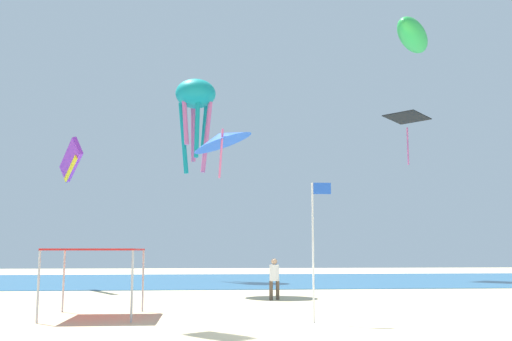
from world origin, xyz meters
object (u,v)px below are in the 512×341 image
person_leftmost (274,276)px  kite_delta_blue (221,138)px  kite_octopus_teal (196,99)px  kite_diamond_black (407,120)px  kite_parafoil_purple (71,161)px  canopy_tent (96,252)px  banner_flag (315,239)px  kite_inflatable_green (413,35)px

person_leftmost → kite_delta_blue: 7.94m
person_leftmost → kite_octopus_teal: kite_octopus_teal is taller
person_leftmost → kite_diamond_black: bearing=-145.9°
person_leftmost → kite_parafoil_purple: 14.63m
canopy_tent → kite_diamond_black: size_ratio=0.85×
kite_octopus_teal → kite_delta_blue: kite_octopus_teal is taller
person_leftmost → kite_parafoil_purple: size_ratio=0.54×
kite_parafoil_purple → kite_delta_blue: (8.39, -4.37, 0.61)m
banner_flag → kite_parafoil_purple: kite_parafoil_purple is taller
person_leftmost → kite_parafoil_purple: kite_parafoil_purple is taller
kite_parafoil_purple → kite_inflatable_green: size_ratio=0.70×
kite_inflatable_green → kite_diamond_black: 13.93m
kite_octopus_teal → kite_diamond_black: kite_octopus_teal is taller
kite_octopus_teal → kite_inflatable_green: (11.81, -13.10, 0.34)m
kite_parafoil_purple → kite_delta_blue: size_ratio=1.06×
canopy_tent → kite_delta_blue: bearing=65.8°
canopy_tent → kite_parafoil_purple: bearing=106.3°
kite_octopus_teal → canopy_tent: bearing=-136.8°
person_leftmost → kite_diamond_black: (12.14, 16.86, 10.89)m
kite_octopus_teal → banner_flag: bearing=-120.5°
canopy_tent → kite_inflatable_green: size_ratio=0.68×
person_leftmost → banner_flag: 8.26m
kite_delta_blue → kite_inflatable_green: bearing=-88.3°
kite_octopus_teal → kite_inflatable_green: size_ratio=1.46×
canopy_tent → kite_inflatable_green: (14.53, 9.66, 11.47)m
kite_parafoil_purple → canopy_tent: bearing=172.3°
kite_parafoil_purple → kite_octopus_teal: (6.81, 8.82, 6.06)m
kite_octopus_teal → kite_inflatable_green: bearing=-88.0°
canopy_tent → kite_octopus_teal: kite_octopus_teal is taller
canopy_tent → kite_parafoil_purple: size_ratio=0.97×
kite_delta_blue → kite_diamond_black: size_ratio=0.82×
canopy_tent → kite_diamond_black: (18.71, 22.85, 9.85)m
banner_flag → kite_octopus_teal: 27.42m
kite_diamond_black → kite_delta_blue: bearing=92.7°
banner_flag → kite_inflatable_green: 17.89m
kite_parafoil_purple → kite_inflatable_green: bearing=-127.0°
kite_parafoil_purple → kite_delta_blue: bearing=-141.6°
canopy_tent → kite_delta_blue: 11.93m
kite_inflatable_green → kite_diamond_black: kite_inflatable_green is taller
kite_inflatable_green → kite_diamond_black: size_ratio=1.25×
kite_octopus_teal → kite_diamond_black: 16.04m
kite_octopus_teal → kite_delta_blue: bearing=-123.2°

